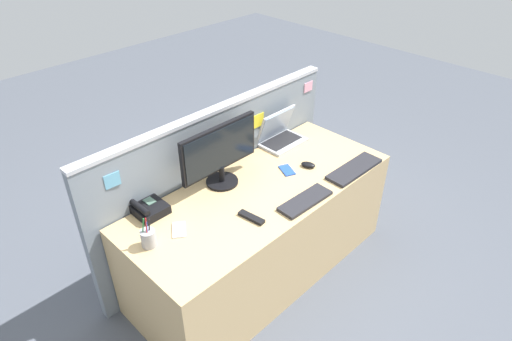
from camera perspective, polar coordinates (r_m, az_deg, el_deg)
ground_plane at (r=3.29m, az=0.63°, el=-12.34°), size 10.00×10.00×0.00m
desk at (r=3.05m, az=0.67°, el=-7.76°), size 1.86×0.76×0.70m
cubicle_divider at (r=3.15m, az=-4.75°, el=-1.21°), size 2.03×0.08×1.14m
desktop_monitor at (r=2.77m, az=-4.69°, el=2.39°), size 0.59×0.21×0.41m
laptop at (r=3.30m, az=3.04°, el=4.72°), size 0.33×0.23×0.25m
desk_phone at (r=2.70m, az=-13.72°, el=-4.75°), size 0.18×0.20×0.09m
keyboard_main at (r=2.73m, az=6.36°, el=-3.90°), size 0.38×0.14×0.02m
keyboard_spare at (r=3.07m, az=12.54°, el=0.20°), size 0.46×0.16×0.02m
computer_mouse_right_hand at (r=3.05m, az=6.73°, el=0.74°), size 0.09×0.11×0.03m
pen_cup at (r=2.46m, az=-13.70°, el=-8.45°), size 0.08×0.08×0.19m
cell_phone_blue_case at (r=3.00m, az=4.01°, el=0.04°), size 0.12×0.15×0.01m
cell_phone_white_slab at (r=2.55m, az=-9.91°, el=-7.53°), size 0.14×0.15×0.01m
tv_remote at (r=2.59m, az=-0.60°, el=-6.06°), size 0.07×0.17×0.02m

